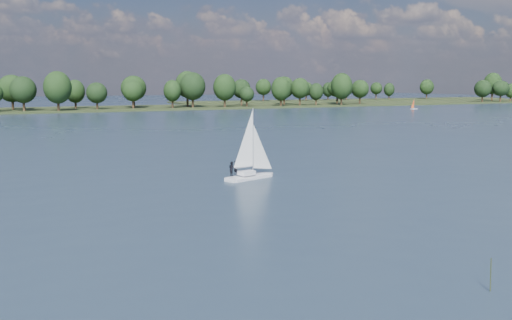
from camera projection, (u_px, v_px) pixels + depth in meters
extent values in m
plane|color=#233342|center=(177.00, 131.00, 130.08)|extent=(700.00, 700.00, 0.00)
cube|color=black|center=(93.00, 110.00, 230.29)|extent=(660.00, 40.00, 1.50)
cube|color=black|center=(352.00, 101.00, 341.29)|extent=(220.00, 30.00, 1.40)
cube|color=silver|center=(249.00, 179.00, 66.30)|extent=(6.76, 3.92, 0.77)
cube|color=silver|center=(249.00, 172.00, 66.20)|extent=(2.20, 1.73, 0.48)
cylinder|color=silver|center=(249.00, 141.00, 65.71)|extent=(0.12, 0.12, 7.68)
imported|color=black|center=(236.00, 168.00, 65.74)|extent=(0.57, 0.70, 1.66)
imported|color=black|center=(232.00, 169.00, 64.98)|extent=(0.73, 0.88, 1.66)
cube|color=silver|center=(414.00, 109.00, 236.19)|extent=(2.96, 1.27, 0.47)
cylinder|color=silver|center=(414.00, 103.00, 235.87)|extent=(0.08, 0.08, 4.17)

